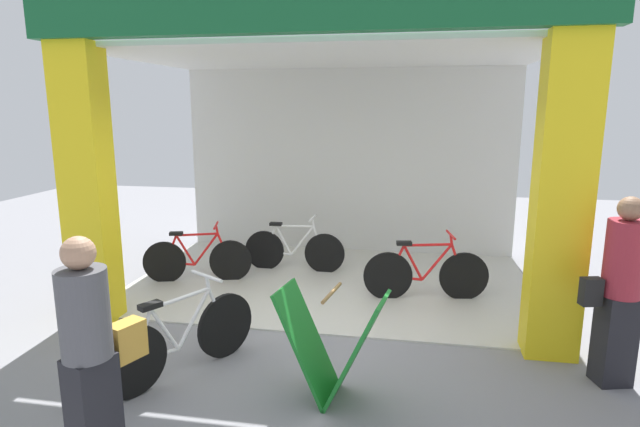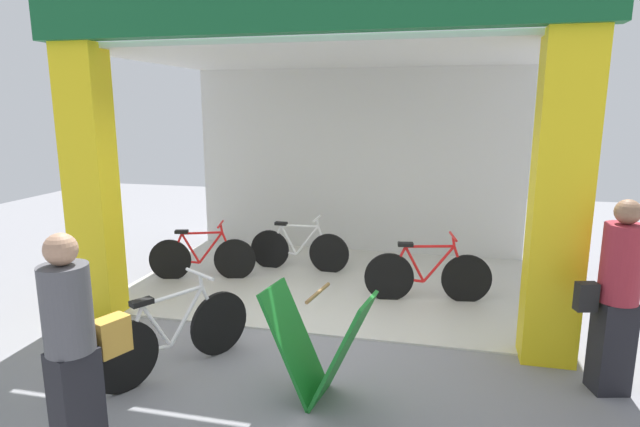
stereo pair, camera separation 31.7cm
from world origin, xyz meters
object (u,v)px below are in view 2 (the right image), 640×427
bicycle_inside_2 (202,257)px  pedestrian_1 (617,296)px  bicycle_inside_1 (427,275)px  bicycle_inside_0 (299,249)px  bicycle_parked_0 (174,335)px  sandwich_board_sign (318,346)px  pedestrian_0 (74,347)px

bicycle_inside_2 → pedestrian_1: size_ratio=0.86×
pedestrian_1 → bicycle_inside_1: bearing=131.9°
bicycle_inside_0 → bicycle_inside_1: (1.89, -0.83, 0.01)m
bicycle_parked_0 → pedestrian_1: pedestrian_1 is taller
bicycle_inside_1 → sandwich_board_sign: (-0.80, -2.45, 0.13)m
pedestrian_0 → pedestrian_1: pedestrian_1 is taller
bicycle_inside_1 → pedestrian_0: pedestrian_0 is taller
bicycle_inside_1 → bicycle_parked_0: (-2.19, -2.30, 0.01)m
bicycle_parked_0 → sandwich_board_sign: sandwich_board_sign is taller
bicycle_inside_1 → bicycle_inside_2: bearing=177.7°
bicycle_inside_0 → bicycle_inside_2: size_ratio=1.04×
bicycle_inside_0 → bicycle_parked_0: bearing=-95.5°
sandwich_board_sign → pedestrian_1: pedestrian_1 is taller
pedestrian_0 → bicycle_inside_0: bearing=85.5°
bicycle_inside_2 → sandwich_board_sign: 3.45m
bicycle_inside_2 → sandwich_board_sign: (2.29, -2.58, 0.15)m
bicycle_inside_0 → bicycle_parked_0: bicycle_parked_0 is taller
bicycle_inside_2 → bicycle_parked_0: bearing=-69.5°
bicycle_inside_2 → sandwich_board_sign: sandwich_board_sign is taller
bicycle_inside_0 → pedestrian_1: (3.46, -2.58, 0.52)m
bicycle_parked_0 → pedestrian_0: pedestrian_0 is taller
sandwich_board_sign → pedestrian_0: pedestrian_0 is taller
bicycle_inside_1 → bicycle_inside_2: 3.10m
pedestrian_0 → pedestrian_1: 4.19m
pedestrian_0 → pedestrian_1: bearing=24.9°
bicycle_inside_0 → sandwich_board_sign: sandwich_board_sign is taller
bicycle_inside_0 → bicycle_inside_2: 1.40m
bicycle_inside_1 → pedestrian_0: size_ratio=0.97×
bicycle_inside_0 → sandwich_board_sign: size_ratio=1.57×
bicycle_inside_2 → pedestrian_1: 5.06m
pedestrian_1 → bicycle_inside_2: bearing=158.1°
bicycle_inside_1 → bicycle_parked_0: bicycle_parked_0 is taller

